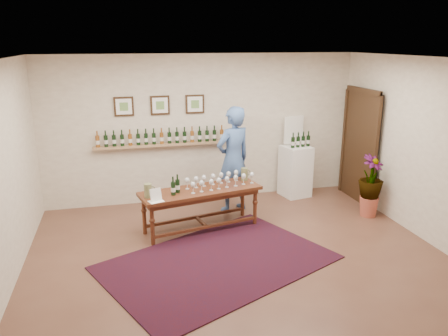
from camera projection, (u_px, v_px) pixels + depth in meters
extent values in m
plane|color=brown|center=(237.00, 255.00, 6.42)|extent=(6.00, 6.00, 0.00)
plane|color=silver|center=(203.00, 129.00, 8.35)|extent=(6.00, 0.00, 6.00)
plane|color=silver|center=(317.00, 241.00, 3.69)|extent=(6.00, 0.00, 6.00)
plane|color=silver|center=(2.00, 179.00, 5.33)|extent=(0.00, 5.00, 5.00)
plane|color=silver|center=(426.00, 150.00, 6.71)|extent=(0.00, 5.00, 5.00)
plane|color=white|center=(239.00, 59.00, 5.63)|extent=(6.00, 6.00, 0.00)
cube|color=tan|center=(162.00, 145.00, 8.15)|extent=(2.50, 0.16, 0.04)
cube|color=black|center=(361.00, 147.00, 8.38)|extent=(0.10, 1.00, 2.10)
cube|color=black|center=(359.00, 148.00, 8.36)|extent=(0.04, 1.12, 2.22)
cube|color=black|center=(124.00, 106.00, 7.86)|extent=(0.35, 0.03, 0.35)
cube|color=white|center=(124.00, 107.00, 7.84)|extent=(0.28, 0.01, 0.28)
cube|color=#6A964B|center=(124.00, 107.00, 7.84)|extent=(0.15, 0.00, 0.15)
cube|color=black|center=(160.00, 105.00, 8.01)|extent=(0.35, 0.03, 0.35)
cube|color=white|center=(160.00, 105.00, 7.99)|extent=(0.28, 0.01, 0.28)
cube|color=#6A964B|center=(160.00, 105.00, 7.99)|extent=(0.15, 0.00, 0.15)
cube|color=black|center=(195.00, 104.00, 8.16)|extent=(0.35, 0.03, 0.35)
cube|color=white|center=(195.00, 104.00, 8.14)|extent=(0.28, 0.01, 0.28)
cube|color=#6A964B|center=(195.00, 104.00, 8.14)|extent=(0.15, 0.00, 0.15)
cube|color=#480C0E|center=(218.00, 262.00, 6.18)|extent=(3.65, 3.15, 0.02)
cube|color=#432210|center=(201.00, 191.00, 7.10)|extent=(2.06, 1.03, 0.05)
cube|color=#432210|center=(201.00, 194.00, 7.12)|extent=(1.94, 0.90, 0.09)
cylinder|color=#432210|center=(152.00, 225.00, 6.63)|extent=(0.07, 0.07, 0.65)
cylinder|color=#432210|center=(255.00, 207.00, 7.38)|extent=(0.07, 0.07, 0.65)
cylinder|color=#432210|center=(144.00, 215.00, 7.02)|extent=(0.07, 0.07, 0.65)
cylinder|color=#432210|center=(243.00, 198.00, 7.77)|extent=(0.07, 0.07, 0.65)
cube|color=#432210|center=(207.00, 227.00, 7.06)|extent=(1.77, 0.42, 0.04)
cube|color=#432210|center=(196.00, 217.00, 7.45)|extent=(1.77, 0.42, 0.04)
cube|color=#432210|center=(201.00, 222.00, 7.25)|extent=(0.14, 0.45, 0.04)
cube|color=white|center=(156.00, 195.00, 6.54)|extent=(0.26, 0.22, 0.20)
cube|color=white|center=(295.00, 171.00, 8.73)|extent=(0.60, 0.60, 1.02)
cube|color=white|center=(294.00, 130.00, 8.66)|extent=(0.43, 0.11, 0.60)
cone|color=#AA4D38|center=(368.00, 206.00, 7.79)|extent=(0.33, 0.33, 0.35)
imported|color=#1B3214|center=(371.00, 181.00, 7.65)|extent=(0.69, 0.69, 0.61)
imported|color=#3E5C93|center=(233.00, 160.00, 7.84)|extent=(0.83, 0.69, 1.93)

